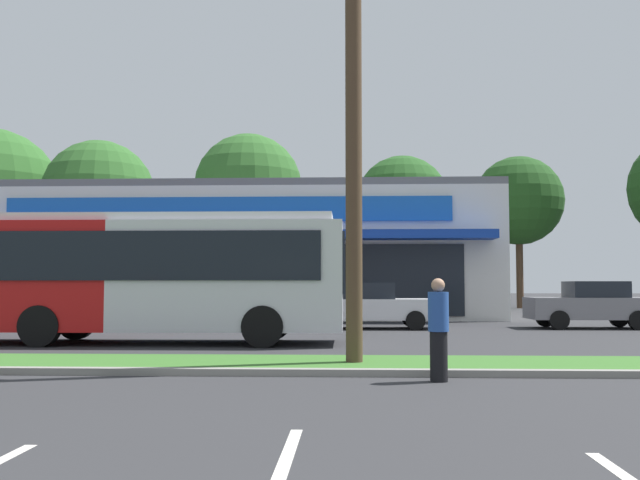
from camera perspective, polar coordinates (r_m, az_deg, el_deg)
name	(u,v)px	position (r m, az deg, el deg)	size (l,w,h in m)	color
grass_median	(193,364)	(13.47, -10.05, -9.63)	(56.00, 2.20, 0.12)	#386B28
curb_lip	(177,372)	(12.29, -11.30, -10.21)	(56.00, 0.24, 0.12)	gray
storefront_building	(247,255)	(35.42, -5.79, -1.18)	(22.97, 13.23, 5.88)	silver
tree_left	(99,196)	(44.61, -17.16, 3.36)	(6.58, 6.58, 10.03)	#473323
tree_mid_left	(248,188)	(44.24, -5.72, 4.16)	(6.55, 6.55, 10.70)	#473323
tree_mid	(402,203)	(46.57, 6.54, 2.97)	(6.01, 6.01, 9.78)	#473323
tree_mid_right	(519,201)	(47.09, 15.48, 3.00)	(5.60, 5.60, 9.58)	#473323
utility_pole	(347,37)	(13.72, 2.12, 15.78)	(3.12, 2.39, 11.37)	#4C3826
city_bus	(97,274)	(19.30, -17.29, -2.59)	(12.70, 2.72, 3.25)	#B71414
car_0	(591,305)	(26.24, 20.71, -4.82)	(4.13, 1.92, 1.60)	slate
car_1	(368,305)	(24.50, 3.83, -5.19)	(4.73, 1.97, 1.55)	silver
pedestrian_near_bench	(438,329)	(11.37, 9.39, -7.02)	(0.32, 0.32, 1.60)	black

